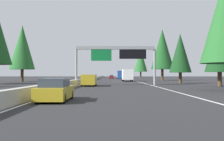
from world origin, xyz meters
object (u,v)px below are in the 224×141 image
at_px(sedan_near_right, 55,90).
at_px(conifer_right_distant, 141,60).
at_px(box_truck_distant_a, 127,75).
at_px(pickup_far_left, 119,76).
at_px(conifer_right_mid, 180,53).
at_px(minivan_mid_left, 89,80).
at_px(conifer_right_near, 219,47).
at_px(conifer_right_far, 162,49).
at_px(sign_gantry_overhead, 117,54).
at_px(sedan_far_right, 111,77).
at_px(bus_mid_center, 121,74).
at_px(conifer_left_mid, 22,47).

xyz_separation_m(sedan_near_right, conifer_right_distant, (97.42, -16.83, 7.54)).
height_order(box_truck_distant_a, pickup_far_left, box_truck_distant_a).
bearing_deg(conifer_right_mid, minivan_mid_left, 123.22).
relative_size(conifer_right_near, conifer_right_far, 0.64).
height_order(sign_gantry_overhead, conifer_right_mid, conifer_right_mid).
height_order(conifer_right_near, conifer_right_far, conifer_right_far).
bearing_deg(pickup_far_left, conifer_right_mid, -172.88).
height_order(sedan_far_right, pickup_far_left, pickup_far_left).
bearing_deg(pickup_far_left, conifer_right_far, -167.89).
distance_m(conifer_right_near, conifer_right_far, 36.51).
xyz_separation_m(sedan_near_right, bus_mid_center, (82.82, -7.27, 1.03)).
relative_size(sedan_near_right, box_truck_distant_a, 0.52).
bearing_deg(conifer_right_near, bus_mid_center, 10.53).
height_order(sedan_near_right, conifer_right_near, conifer_right_near).
distance_m(sedan_near_right, box_truck_distant_a, 47.55).
bearing_deg(pickup_far_left, sedan_far_right, 170.25).
height_order(minivan_mid_left, conifer_right_far, conifer_right_far).
bearing_deg(conifer_left_mid, conifer_right_distant, -31.88).
distance_m(sign_gantry_overhead, sedan_far_right, 62.55).
distance_m(box_truck_distant_a, conifer_right_near, 29.95).
relative_size(sedan_near_right, minivan_mid_left, 0.88).
xyz_separation_m(sedan_far_right, bus_mid_center, (-2.95, -3.55, 1.03)).
bearing_deg(bus_mid_center, conifer_left_mid, 148.62).
distance_m(sedan_far_right, conifer_left_mid, 48.36).
bearing_deg(conifer_right_mid, conifer_right_near, -168.95).
bearing_deg(box_truck_distant_a, conifer_right_distant, -10.37).
bearing_deg(conifer_left_mid, pickup_far_left, -20.96).
xyz_separation_m(box_truck_distant_a, conifer_right_near, (-27.39, -11.43, 4.06)).
distance_m(pickup_far_left, conifer_right_near, 88.00).
bearing_deg(sign_gantry_overhead, pickup_far_left, -1.96).
relative_size(pickup_far_left, bus_mid_center, 0.49).
xyz_separation_m(sign_gantry_overhead, pickup_far_left, (83.27, -2.85, -3.98)).
distance_m(conifer_right_mid, conifer_right_distant, 65.95).
relative_size(sedan_far_right, conifer_right_distant, 0.33).
bearing_deg(sedan_near_right, sedan_far_right, -2.48).
xyz_separation_m(sign_gantry_overhead, conifer_left_mid, (19.40, 21.62, 3.15)).
bearing_deg(sign_gantry_overhead, conifer_right_near, -104.70).
relative_size(conifer_right_near, conifer_left_mid, 0.71).
distance_m(minivan_mid_left, conifer_left_mid, 28.96).
bearing_deg(bus_mid_center, conifer_right_mid, -169.60).
distance_m(sedan_near_right, conifer_right_near, 27.73).
distance_m(minivan_mid_left, sedan_far_right, 65.00).
bearing_deg(conifer_right_distant, box_truck_distant_a, 169.63).
height_order(pickup_far_left, conifer_right_near, conifer_right_near).
bearing_deg(pickup_far_left, sign_gantry_overhead, 178.04).
relative_size(conifer_right_distant, conifer_left_mid, 1.02).
bearing_deg(conifer_right_mid, conifer_left_mid, 71.61).
height_order(sedan_far_right, conifer_right_near, conifer_right_near).
bearing_deg(conifer_left_mid, sign_gantry_overhead, -131.91).
relative_size(sign_gantry_overhead, pickup_far_left, 2.26).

